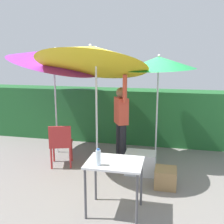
{
  "coord_description": "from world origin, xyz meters",
  "views": [
    {
      "loc": [
        1.17,
        -5.03,
        2.29
      ],
      "look_at": [
        0.0,
        0.3,
        1.1
      ],
      "focal_mm": 43.13,
      "sensor_mm": 36.0,
      "label": 1
    }
  ],
  "objects": [
    {
      "name": "umbrella_navy",
      "position": [
        -0.39,
        0.52,
        2.24
      ],
      "size": [
        1.67,
        1.67,
        2.44
      ],
      "color": "silver",
      "rests_on": "ground_plane"
    },
    {
      "name": "hedge_row",
      "position": [
        0.0,
        1.8,
        0.69
      ],
      "size": [
        8.0,
        0.7,
        1.38
      ],
      "primitive_type": "cube",
      "color": "#23602D",
      "rests_on": "ground_plane"
    },
    {
      "name": "chair_plastic",
      "position": [
        -0.97,
        -0.15,
        0.51
      ],
      "size": [
        0.55,
        0.55,
        0.89
      ],
      "color": "#B72D2D",
      "rests_on": "ground_plane"
    },
    {
      "name": "umbrella_orange",
      "position": [
        0.91,
        0.6,
        2.1
      ],
      "size": [
        1.51,
        1.5,
        2.28
      ],
      "color": "silver",
      "rests_on": "ground_plane"
    },
    {
      "name": "umbrella_yellow",
      "position": [
        -0.25,
        -0.17,
        2.24
      ],
      "size": [
        2.11,
        2.1,
        2.76
      ],
      "color": "silver",
      "rests_on": "ground_plane"
    },
    {
      "name": "bottle_water",
      "position": [
        0.25,
        -1.69,
        0.9
      ],
      "size": [
        0.07,
        0.07,
        0.24
      ],
      "color": "silver",
      "rests_on": "folding_table"
    },
    {
      "name": "crate_cardboard",
      "position": [
        1.15,
        -0.59,
        0.17
      ],
      "size": [
        0.37,
        0.39,
        0.33
      ],
      "primitive_type": "cube",
      "color": "#9E7A4C",
      "rests_on": "ground_plane"
    },
    {
      "name": "person_vendor",
      "position": [
        0.17,
        0.46,
        0.93
      ],
      "size": [
        0.36,
        0.53,
        1.88
      ],
      "color": "black",
      "rests_on": "ground_plane"
    },
    {
      "name": "folding_table",
      "position": [
        0.44,
        -1.53,
        0.69
      ],
      "size": [
        0.8,
        0.6,
        0.79
      ],
      "color": "#4C4C51",
      "rests_on": "ground_plane"
    },
    {
      "name": "cooler_box",
      "position": [
        0.66,
        -0.13,
        0.21
      ],
      "size": [
        0.58,
        0.4,
        0.42
      ],
      "primitive_type": "cube",
      "color": "silver",
      "rests_on": "ground_plane"
    },
    {
      "name": "umbrella_rainbow",
      "position": [
        -1.38,
        0.63,
        2.21
      ],
      "size": [
        2.09,
        2.05,
        2.66
      ],
      "color": "silver",
      "rests_on": "ground_plane"
    },
    {
      "name": "ground_plane",
      "position": [
        0.0,
        0.0,
        0.0
      ],
      "size": [
        24.0,
        24.0,
        0.0
      ],
      "primitive_type": "plane",
      "color": "gray"
    }
  ]
}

